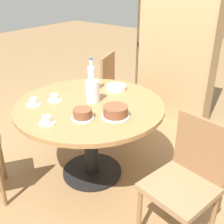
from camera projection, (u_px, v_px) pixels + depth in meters
ground_plane at (92, 172)px, 2.71m from camera, size 14.00×14.00×0.00m
dining_table at (90, 119)px, 2.45m from camera, size 1.27×1.27×0.73m
chair_b at (186, 180)px, 1.87m from camera, size 0.50×0.50×0.89m
chair_c at (119, 89)px, 3.33m from camera, size 0.53×0.53×0.89m
bookshelf at (176, 50)px, 3.40m from camera, size 0.97×0.28×1.87m
coffee_pot at (93, 90)px, 2.38m from camera, size 0.12×0.12×0.23m
water_bottle at (92, 78)px, 2.57m from camera, size 0.07×0.07×0.32m
cake_main at (115, 112)px, 2.15m from camera, size 0.22×0.22×0.09m
cake_second at (83, 114)px, 2.12m from camera, size 0.18×0.18×0.08m
cup_a at (34, 102)px, 2.35m from camera, size 0.12×0.12×0.06m
cup_b at (47, 120)px, 2.06m from camera, size 0.12×0.12×0.06m
cup_c at (55, 98)px, 2.43m from camera, size 0.12×0.12×0.06m
plate_stack at (116, 87)px, 2.67m from camera, size 0.19×0.19×0.04m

